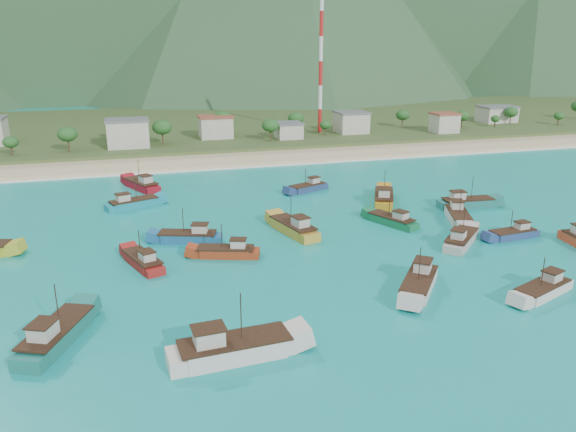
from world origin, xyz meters
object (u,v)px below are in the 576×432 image
object	(u,v)px
boat_21	(543,290)
boat_24	(513,234)
radio_tower	(321,61)
boat_12	(392,221)
boat_19	(419,284)
boat_16	(189,238)
boat_7	(461,240)
boat_13	(133,204)
boat_1	(308,188)
boat_11	(56,336)
boat_15	(294,228)
boat_4	(458,217)
boat_28	(143,262)
boat_26	(232,350)
boat_0	(384,198)
boat_8	(227,253)
boat_20	(142,185)
boat_27	(467,203)

from	to	relation	value
boat_21	boat_24	size ratio (longest dim) A/B	1.13
radio_tower	boat_12	size ratio (longest dim) A/B	4.60
boat_19	boat_16	bearing A→B (deg)	-6.04
boat_7	boat_13	size ratio (longest dim) A/B	0.91
boat_1	boat_24	size ratio (longest dim) A/B	1.08
boat_11	boat_15	world-z (taller)	boat_11
boat_12	boat_16	world-z (taller)	boat_16
boat_4	boat_21	distance (m)	30.72
boat_4	boat_28	distance (m)	55.67
boat_1	boat_26	xyz separation A→B (m)	(-27.75, -61.06, 0.38)
boat_21	boat_28	world-z (taller)	boat_21
boat_19	boat_13	bearing A→B (deg)	-15.76
boat_26	boat_0	bearing A→B (deg)	136.44
boat_12	boat_28	bearing A→B (deg)	164.45
boat_7	boat_15	xyz separation A→B (m)	(-24.06, 12.54, 0.12)
radio_tower	boat_13	bearing A→B (deg)	-132.33
boat_12	boat_24	distance (m)	19.96
boat_4	boat_15	bearing A→B (deg)	18.56
boat_11	boat_21	bearing A→B (deg)	19.26
boat_26	boat_28	world-z (taller)	boat_26
boat_21	boat_26	distance (m)	41.10
boat_16	boat_26	bearing A→B (deg)	-161.14
boat_4	boat_12	world-z (taller)	boat_4
radio_tower	boat_26	distance (m)	138.37
boat_13	boat_26	size ratio (longest dim) A/B	0.81
boat_24	boat_12	bearing A→B (deg)	49.27
boat_1	boat_16	bearing A→B (deg)	109.04
boat_8	boat_15	xyz separation A→B (m)	(12.64, 7.41, 0.23)
boat_24	boat_13	bearing A→B (deg)	54.83
boat_20	boat_15	bearing A→B (deg)	-82.86
boat_4	boat_21	xyz separation A→B (m)	(-6.44, -30.04, -0.10)
boat_7	boat_27	bearing A→B (deg)	101.39
boat_21	boat_27	world-z (taller)	boat_27
boat_4	boat_19	distance (m)	31.96
boat_8	boat_20	size ratio (longest dim) A/B	0.85
boat_1	boat_27	bearing A→B (deg)	-150.54
boat_26	radio_tower	bearing A→B (deg)	153.11
boat_20	boat_7	bearing A→B (deg)	-71.52
radio_tower	boat_4	size ratio (longest dim) A/B	4.09
boat_16	boat_4	bearing A→B (deg)	-74.50
boat_1	boat_20	bearing A→B (deg)	49.17
boat_20	boat_21	bearing A→B (deg)	-80.71
boat_13	boat_27	size ratio (longest dim) A/B	0.95
boat_15	boat_16	bearing A→B (deg)	163.40
boat_0	boat_21	bearing A→B (deg)	-63.03
boat_12	boat_15	bearing A→B (deg)	153.57
boat_1	boat_26	distance (m)	67.07
boat_1	boat_12	bearing A→B (deg)	173.02
radio_tower	boat_27	distance (m)	88.18
boat_11	boat_13	bearing A→B (deg)	103.43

